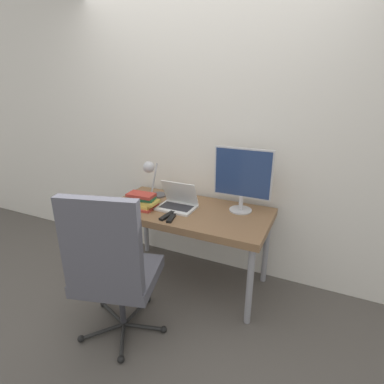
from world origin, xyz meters
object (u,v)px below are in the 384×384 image
at_px(desk_lamp, 151,175).
at_px(office_chair, 112,265).
at_px(laptop, 178,203).
at_px(game_controller, 124,209).
at_px(book_stack, 143,201).
at_px(monitor, 243,177).

relative_size(desk_lamp, office_chair, 0.33).
relative_size(laptop, game_controller, 2.31).
bearing_deg(game_controller, book_stack, 56.31).
distance_m(monitor, desk_lamp, 0.83).
relative_size(monitor, book_stack, 2.07).
height_order(laptop, office_chair, office_chair).
relative_size(laptop, office_chair, 0.28).
relative_size(monitor, game_controller, 3.92).
distance_m(desk_lamp, office_chair, 0.99).
bearing_deg(office_chair, game_controller, 118.25).
bearing_deg(monitor, office_chair, -120.69).
bearing_deg(game_controller, laptop, 35.35).
height_order(monitor, office_chair, monitor).
distance_m(laptop, desk_lamp, 0.37).
relative_size(office_chair, book_stack, 4.35).
xyz_separation_m(laptop, office_chair, (-0.07, -0.82, -0.16)).
xyz_separation_m(office_chair, book_stack, (-0.20, 0.70, 0.17)).
bearing_deg(monitor, game_controller, -153.77).
relative_size(desk_lamp, book_stack, 1.43).
distance_m(desk_lamp, book_stack, 0.27).
relative_size(laptop, monitor, 0.59).
relative_size(office_chair, game_controller, 8.24).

